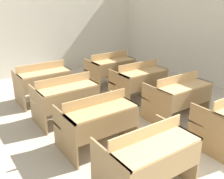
# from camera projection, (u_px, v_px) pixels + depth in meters

# --- Properties ---
(wall_back) EXTENTS (6.04, 0.06, 3.03)m
(wall_back) POSITION_uv_depth(u_px,v_px,m) (45.00, 19.00, 7.32)
(wall_back) COLOR beige
(wall_back) RESTS_ON ground_plane
(wall_right_with_window) EXTENTS (0.06, 7.01, 3.03)m
(wall_right_with_window) POSITION_uv_depth(u_px,v_px,m) (220.00, 24.00, 6.22)
(wall_right_with_window) COLOR beige
(wall_right_with_window) RESTS_ON ground_plane
(bench_front_left) EXTENTS (1.06, 0.75, 0.85)m
(bench_front_left) POSITION_uv_depth(u_px,v_px,m) (147.00, 157.00, 3.04)
(bench_front_left) COLOR #97794F
(bench_front_left) RESTS_ON ground_plane
(bench_second_left) EXTENTS (1.06, 0.75, 0.85)m
(bench_second_left) POSITION_uv_depth(u_px,v_px,m) (97.00, 120.00, 3.90)
(bench_second_left) COLOR olive
(bench_second_left) RESTS_ON ground_plane
(bench_second_right) EXTENTS (1.06, 0.75, 0.85)m
(bench_second_right) POSITION_uv_depth(u_px,v_px,m) (178.00, 95.00, 4.82)
(bench_second_right) COLOR #997A50
(bench_second_right) RESTS_ON ground_plane
(bench_third_left) EXTENTS (1.06, 0.75, 0.85)m
(bench_third_left) POSITION_uv_depth(u_px,v_px,m) (65.00, 97.00, 4.74)
(bench_third_left) COLOR #997A50
(bench_third_left) RESTS_ON ground_plane
(bench_third_right) EXTENTS (1.06, 0.75, 0.85)m
(bench_third_right) POSITION_uv_depth(u_px,v_px,m) (139.00, 80.00, 5.65)
(bench_third_right) COLOR #93744A
(bench_third_right) RESTS_ON ground_plane
(bench_back_left) EXTENTS (1.06, 0.75, 0.85)m
(bench_back_left) POSITION_uv_depth(u_px,v_px,m) (43.00, 81.00, 5.58)
(bench_back_left) COLOR #997A50
(bench_back_left) RESTS_ON ground_plane
(bench_back_right) EXTENTS (1.06, 0.75, 0.85)m
(bench_back_right) POSITION_uv_depth(u_px,v_px,m) (110.00, 68.00, 6.51)
(bench_back_right) COLOR olive
(bench_back_right) RESTS_ON ground_plane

